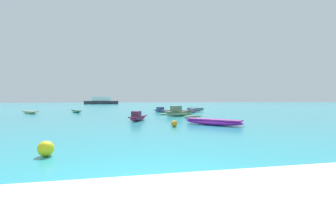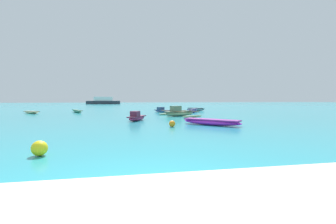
% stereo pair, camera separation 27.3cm
% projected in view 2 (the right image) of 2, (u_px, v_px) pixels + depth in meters
% --- Properties ---
extents(ground_plane, '(240.00, 240.00, 0.00)m').
position_uv_depth(ground_plane, '(142.00, 204.00, 3.43)').
color(ground_plane, teal).
extents(moored_boat_0, '(3.26, 3.33, 0.37)m').
position_uv_depth(moored_boat_0, '(211.00, 122.00, 13.98)').
color(moored_boat_0, '#D131D9').
rests_on(moored_boat_0, ground_plane).
extents(moored_boat_1, '(2.23, 2.99, 0.48)m').
position_uv_depth(moored_boat_1, '(193.00, 111.00, 27.07)').
color(moored_boat_1, '#4C499C').
rests_on(moored_boat_1, ground_plane).
extents(moored_boat_2, '(2.29, 2.20, 0.29)m').
position_uv_depth(moored_boat_2, '(32.00, 112.00, 25.42)').
color(moored_boat_2, beige).
rests_on(moored_boat_2, ground_plane).
extents(moored_boat_3, '(3.71, 4.78, 0.99)m').
position_uv_depth(moored_boat_3, '(179.00, 113.00, 21.63)').
color(moored_boat_3, '#9AB784').
rests_on(moored_boat_3, ground_plane).
extents(moored_boat_4, '(1.66, 2.42, 0.74)m').
position_uv_depth(moored_boat_4, '(137.00, 117.00, 16.89)').
color(moored_boat_4, '#972D5D').
rests_on(moored_boat_4, ground_plane).
extents(moored_boat_5, '(2.32, 2.14, 0.44)m').
position_uv_depth(moored_boat_5, '(196.00, 109.00, 31.73)').
color(moored_boat_5, '#6A97A2').
rests_on(moored_boat_5, ground_plane).
extents(moored_boat_6, '(2.06, 3.88, 0.31)m').
position_uv_depth(moored_boat_6, '(77.00, 111.00, 27.70)').
color(moored_boat_6, '#4DA780').
rests_on(moored_boat_6, ground_plane).
extents(moored_boat_7, '(2.04, 2.71, 0.64)m').
position_uv_depth(moored_boat_7, '(162.00, 110.00, 28.26)').
color(moored_boat_7, '#4267A9').
rests_on(moored_boat_7, ground_plane).
extents(mooring_buoy_0, '(0.44, 0.44, 0.44)m').
position_uv_depth(mooring_buoy_0, '(39.00, 148.00, 6.34)').
color(mooring_buoy_0, yellow).
rests_on(mooring_buoy_0, ground_plane).
extents(mooring_buoy_2, '(0.37, 0.37, 0.37)m').
position_uv_depth(mooring_buoy_2, '(172.00, 124.00, 13.10)').
color(mooring_buoy_2, orange).
rests_on(mooring_buoy_2, ground_plane).
extents(distant_ferry, '(11.43, 2.52, 2.52)m').
position_uv_depth(distant_ferry, '(103.00, 101.00, 78.73)').
color(distant_ferry, '#2D333D').
rests_on(distant_ferry, ground_plane).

